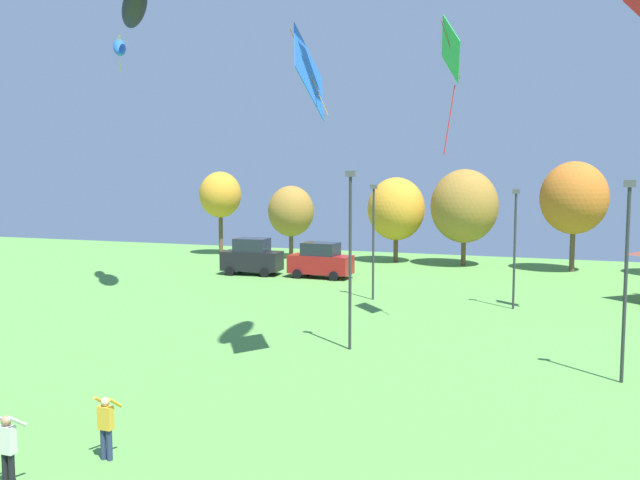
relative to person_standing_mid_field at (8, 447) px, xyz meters
The scene contains 17 objects.
person_standing_mid_field is the anchor object (origin of this frame).
person_standing_far_right 2.30m from the person_standing_mid_field, 63.86° to the left, with size 0.52×0.47×1.60m.
kite_flying_3 30.27m from the person_standing_mid_field, 120.84° to the left, with size 2.62×3.06×2.39m.
kite_flying_4 22.84m from the person_standing_mid_field, 71.13° to the left, with size 1.25×2.75×6.00m.
kite_flying_5 28.12m from the person_standing_mid_field, 118.02° to the left, with size 4.79×5.26×2.19m.
kite_flying_6 14.39m from the person_standing_mid_field, 73.41° to the left, with size 1.20×3.40×3.27m.
parked_car_leftmost 32.81m from the person_standing_mid_field, 106.48° to the left, with size 4.24×2.35×2.56m.
parked_car_second_from_left 31.95m from the person_standing_mid_field, 97.64° to the left, with size 4.32×2.20×2.41m.
light_post_0 14.90m from the person_standing_mid_field, 76.60° to the left, with size 0.36×0.20×7.12m.
light_post_1 26.67m from the person_standing_mid_field, 70.44° to the left, with size 0.36×0.20×6.24m.
light_post_2 25.22m from the person_standing_mid_field, 87.04° to the left, with size 0.36×0.20×6.44m.
light_post_3 18.93m from the person_standing_mid_field, 44.77° to the left, with size 0.36×0.20×6.79m.
treeline_tree_0 45.15m from the person_standing_mid_field, 112.51° to the left, with size 3.64×3.64×7.28m.
treeline_tree_1 42.57m from the person_standing_mid_field, 104.14° to the left, with size 3.85×3.85×6.09m.
treeline_tree_2 41.78m from the person_standing_mid_field, 92.02° to the left, with size 4.56×4.56×6.79m.
treeline_tree_3 41.68m from the person_standing_mid_field, 84.54° to the left, with size 5.14×5.14×7.43m.
treeline_tree_4 42.63m from the person_standing_mid_field, 73.85° to the left, with size 4.75×4.75×7.96m.
Camera 1 is at (6.57, 0.60, 6.92)m, focal length 38.00 mm.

